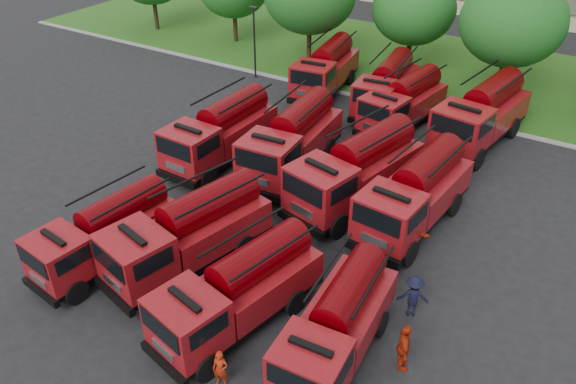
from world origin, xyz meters
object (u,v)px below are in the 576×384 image
at_px(fire_truck_3, 337,325).
at_px(fire_truck_4, 221,132).
at_px(fire_truck_10, 404,103).
at_px(fire_truck_6, 356,170).
at_px(firefighter_5, 407,249).
at_px(fire_truck_1, 189,233).
at_px(fire_truck_9, 387,86).
at_px(fire_truck_11, 482,114).
at_px(fire_truck_0, 106,233).
at_px(firefighter_4, 233,245).
at_px(fire_truck_2, 239,290).
at_px(firefighter_0, 222,384).
at_px(fire_truck_8, 326,69).
at_px(fire_truck_5, 292,140).
at_px(firefighter_2, 401,367).
at_px(fire_truck_7, 415,193).
at_px(firefighter_3, 410,314).

relative_size(fire_truck_3, fire_truck_4, 0.87).
relative_size(fire_truck_3, fire_truck_10, 0.91).
height_order(fire_truck_6, firefighter_5, fire_truck_6).
bearing_deg(fire_truck_1, fire_truck_4, 132.29).
relative_size(fire_truck_1, fire_truck_9, 1.04).
bearing_deg(firefighter_5, fire_truck_6, -11.90).
bearing_deg(fire_truck_11, fire_truck_0, -109.68).
bearing_deg(fire_truck_6, firefighter_5, -17.87).
height_order(fire_truck_1, fire_truck_11, fire_truck_11).
bearing_deg(fire_truck_4, fire_truck_6, 2.47).
distance_m(firefighter_4, firefighter_5, 7.62).
distance_m(fire_truck_2, firefighter_0, 3.23).
xyz_separation_m(fire_truck_8, fire_truck_11, (11.04, -1.96, 0.15)).
distance_m(fire_truck_3, fire_truck_9, 20.66).
distance_m(fire_truck_0, firefighter_0, 8.34).
bearing_deg(fire_truck_11, fire_truck_10, -167.27).
xyz_separation_m(fire_truck_5, firefighter_2, (10.01, -9.35, -1.75)).
bearing_deg(fire_truck_2, fire_truck_11, 91.95).
bearing_deg(fire_truck_5, fire_truck_1, -91.01).
height_order(fire_truck_8, firefighter_2, fire_truck_8).
xyz_separation_m(fire_truck_4, fire_truck_7, (11.05, -0.24, -0.01)).
height_order(fire_truck_1, fire_truck_10, fire_truck_1).
distance_m(fire_truck_9, firefighter_3, 18.34).
xyz_separation_m(fire_truck_2, fire_truck_6, (0.06, 9.42, 0.21)).
height_order(fire_truck_2, firefighter_3, fire_truck_2).
height_order(fire_truck_7, firefighter_3, fire_truck_7).
height_order(fire_truck_2, firefighter_4, fire_truck_2).
distance_m(fire_truck_9, firefighter_0, 23.05).
relative_size(fire_truck_10, firefighter_4, 4.08).
xyz_separation_m(fire_truck_6, firefighter_0, (1.04, -12.03, -1.78)).
bearing_deg(fire_truck_9, fire_truck_6, -80.27).
height_order(fire_truck_4, firefighter_4, fire_truck_4).
bearing_deg(firefighter_4, firefighter_2, -130.88).
distance_m(fire_truck_1, fire_truck_10, 16.94).
height_order(fire_truck_4, fire_truck_6, fire_truck_6).
bearing_deg(fire_truck_5, fire_truck_2, -72.78).
bearing_deg(fire_truck_10, fire_truck_1, -89.77).
distance_m(fire_truck_8, fire_truck_9, 4.71).
distance_m(firefighter_0, firefighter_3, 7.52).
relative_size(fire_truck_6, fire_truck_11, 0.99).
distance_m(fire_truck_6, firefighter_0, 12.21).
relative_size(fire_truck_4, fire_truck_11, 0.91).
bearing_deg(firefighter_4, fire_truck_8, -10.22).
relative_size(fire_truck_11, firefighter_3, 4.60).
bearing_deg(fire_truck_6, firefighter_3, -35.44).
height_order(fire_truck_2, fire_truck_7, fire_truck_7).
bearing_deg(fire_truck_8, firefighter_5, -57.35).
bearing_deg(fire_truck_5, firefighter_0, -72.54).
bearing_deg(firefighter_2, fire_truck_8, 7.79).
relative_size(fire_truck_0, fire_truck_4, 0.88).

